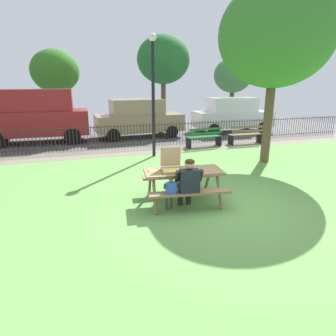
# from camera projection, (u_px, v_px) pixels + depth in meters

# --- Properties ---
(ground) EXTENTS (28.00, 10.94, 0.02)m
(ground) POSITION_uv_depth(u_px,v_px,m) (195.00, 186.00, 7.99)
(ground) COLOR #669D4C
(cobblestone_walkway) EXTENTS (28.00, 1.40, 0.01)m
(cobblestone_walkway) POSITION_uv_depth(u_px,v_px,m) (151.00, 150.00, 12.34)
(cobblestone_walkway) COLOR gray
(street_asphalt) EXTENTS (28.00, 7.74, 0.01)m
(street_asphalt) POSITION_uv_depth(u_px,v_px,m) (131.00, 133.00, 16.52)
(street_asphalt) COLOR #515154
(picnic_table_foreground) EXTENTS (1.97, 1.70, 0.79)m
(picnic_table_foreground) POSITION_uv_depth(u_px,v_px,m) (183.00, 177.00, 6.79)
(picnic_table_foreground) COLOR olive
(picnic_table_foreground) RESTS_ON ground
(pizza_box_open) EXTENTS (0.55, 0.59, 0.53)m
(pizza_box_open) POSITION_uv_depth(u_px,v_px,m) (172.00, 166.00, 6.69)
(pizza_box_open) COLOR tan
(pizza_box_open) RESTS_ON picnic_table_foreground
(pizza_slice_on_table) EXTENTS (0.29, 0.20, 0.02)m
(pizza_slice_on_table) POSITION_uv_depth(u_px,v_px,m) (153.00, 170.00, 6.73)
(pizza_slice_on_table) COLOR #EFD04C
(pizza_slice_on_table) RESTS_ON picnic_table_foreground
(adult_at_table) EXTENTS (0.63, 0.63, 1.19)m
(adult_at_table) POSITION_uv_depth(u_px,v_px,m) (188.00, 182.00, 6.29)
(adult_at_table) COLOR #242424
(adult_at_table) RESTS_ON ground
(child_at_table) EXTENTS (0.32, 0.32, 0.83)m
(child_at_table) POSITION_uv_depth(u_px,v_px,m) (171.00, 190.00, 6.24)
(child_at_table) COLOR #464646
(child_at_table) RESTS_ON ground
(iron_fence_streetside) EXTENTS (21.22, 0.03, 1.03)m
(iron_fence_streetside) POSITION_uv_depth(u_px,v_px,m) (147.00, 135.00, 12.83)
(iron_fence_streetside) COLOR #2D2823
(iron_fence_streetside) RESTS_ON ground
(park_bench_center) EXTENTS (1.63, 0.60, 0.85)m
(park_bench_center) POSITION_uv_depth(u_px,v_px,m) (204.00, 137.00, 12.81)
(park_bench_center) COLOR #21692D
(park_bench_center) RESTS_ON ground
(park_bench_right) EXTENTS (1.60, 0.48, 0.85)m
(park_bench_right) POSITION_uv_depth(u_px,v_px,m) (246.00, 135.00, 13.43)
(park_bench_right) COLOR #806245
(park_bench_right) RESTS_ON ground
(lamp_post_walkway) EXTENTS (0.28, 0.28, 4.38)m
(lamp_post_walkway) POSITION_uv_depth(u_px,v_px,m) (153.00, 85.00, 10.55)
(lamp_post_walkway) COLOR black
(lamp_post_walkway) RESTS_ON ground
(tree_near_table) EXTENTS (3.69, 3.69, 5.87)m
(tree_near_table) POSITION_uv_depth(u_px,v_px,m) (276.00, 35.00, 9.35)
(tree_near_table) COLOR brown
(tree_near_table) RESTS_ON ground
(parked_car_far_left) EXTENTS (4.75, 2.18, 2.46)m
(parked_car_far_left) POSITION_uv_depth(u_px,v_px,m) (35.00, 115.00, 13.46)
(parked_car_far_left) COLOR maroon
(parked_car_far_left) RESTS_ON ground
(parked_car_left) EXTENTS (4.46, 2.04, 1.94)m
(parked_car_left) POSITION_uv_depth(u_px,v_px,m) (138.00, 118.00, 14.98)
(parked_car_left) COLOR #9B8260
(parked_car_left) RESTS_ON ground
(parked_car_center) EXTENTS (4.49, 2.09, 1.94)m
(parked_car_center) POSITION_uv_depth(u_px,v_px,m) (232.00, 114.00, 16.59)
(parked_car_center) COLOR white
(parked_car_center) RESTS_ON ground
(far_tree_midleft) EXTENTS (3.10, 3.10, 4.88)m
(far_tree_midleft) POSITION_uv_depth(u_px,v_px,m) (55.00, 71.00, 19.12)
(far_tree_midleft) COLOR brown
(far_tree_midleft) RESTS_ON ground
(far_tree_center) EXTENTS (3.81, 3.81, 6.08)m
(far_tree_center) POSITION_uv_depth(u_px,v_px,m) (163.00, 60.00, 21.07)
(far_tree_center) COLOR brown
(far_tree_center) RESTS_ON ground
(far_tree_midright) EXTENTS (3.02, 3.02, 4.70)m
(far_tree_midright) POSITION_uv_depth(u_px,v_px,m) (233.00, 75.00, 23.07)
(far_tree_midright) COLOR brown
(far_tree_midright) RESTS_ON ground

